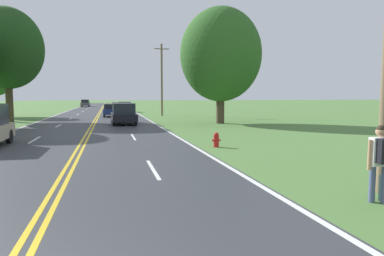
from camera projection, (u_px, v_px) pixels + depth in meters
name	position (u px, v px, depth m)	size (l,w,h in m)	color
hitchhiker_person	(381.00, 156.00, 7.43)	(0.59, 0.43, 1.73)	#475175
fire_hydrant	(216.00, 140.00, 15.86)	(0.41, 0.25, 0.69)	red
utility_pole_midground	(162.00, 79.00, 41.62)	(1.80, 0.24, 8.68)	brown
tree_behind_sign	(7.00, 48.00, 31.14)	(6.44, 6.44, 10.43)	#473828
tree_far_back	(221.00, 55.00, 29.28)	(6.97, 6.97, 9.92)	#473828
car_black_suv_approaching	(123.00, 113.00, 28.86)	(2.07, 4.80, 1.78)	black
car_dark_blue_hatchback_mid_near	(111.00, 110.00, 39.56)	(1.74, 3.58, 1.49)	black
car_silver_hatchback_mid_far	(124.00, 107.00, 50.91)	(1.98, 3.63, 1.55)	black
car_maroon_sedan_receding	(117.00, 106.00, 56.86)	(1.91, 4.37, 1.37)	black
car_dark_grey_sedan_distant	(85.00, 103.00, 77.60)	(1.86, 4.74, 1.63)	black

